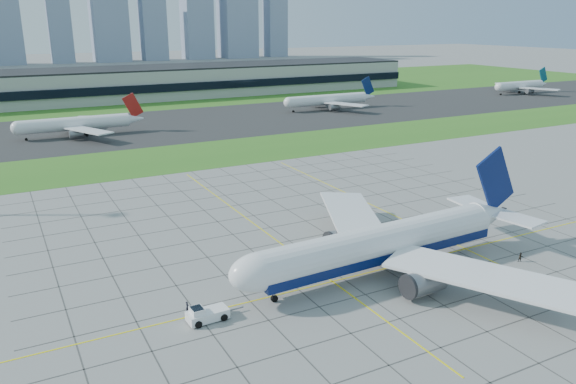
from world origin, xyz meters
name	(u,v)px	position (x,y,z in m)	size (l,w,h in m)	color
ground	(377,264)	(0.00, 0.00, 0.00)	(1400.00, 1400.00, 0.00)	gray
grass_median	(198,155)	(0.00, 90.00, 0.02)	(700.00, 35.00, 0.04)	#347120
asphalt_taxiway	(151,126)	(0.00, 145.00, 0.03)	(700.00, 75.00, 0.04)	#383838
grass_far	(99,95)	(0.00, 255.00, 0.02)	(700.00, 145.00, 0.04)	#347120
apron_markings	(342,242)	(0.43, 11.09, 0.02)	(120.00, 130.00, 0.03)	#474744
terminal	(182,81)	(40.00, 229.87, 7.89)	(260.00, 43.00, 15.80)	#B7B7B2
airliner	(383,244)	(-1.15, -2.76, 4.92)	(57.19, 57.87, 17.99)	white
pushback_tug	(206,314)	(-31.57, -4.12, 1.00)	(8.17, 3.06, 2.26)	white
crew_near	(187,307)	(-33.01, -0.66, 0.80)	(0.59, 0.38, 1.61)	black
crew_far	(521,257)	(22.05, -10.48, 0.84)	(0.81, 0.63, 1.68)	black
distant_jet_1	(77,123)	(-27.58, 137.83, 4.49)	(42.37, 42.66, 14.08)	white
distant_jet_2	(329,100)	(83.32, 149.57, 4.49)	(45.84, 42.66, 14.08)	white
distant_jet_3	(521,85)	(209.15, 149.55, 4.49)	(37.99, 42.66, 14.08)	white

